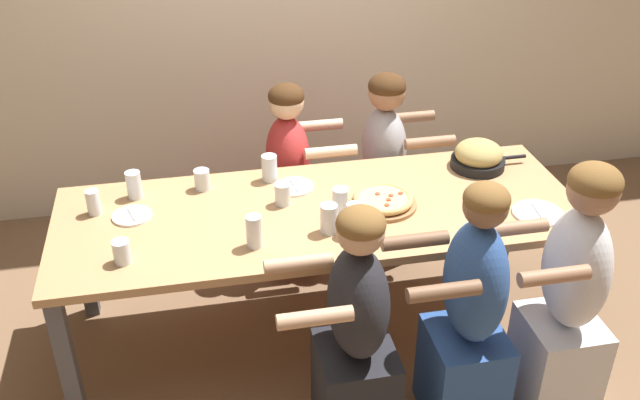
{
  "coord_description": "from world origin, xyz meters",
  "views": [
    {
      "loc": [
        -0.57,
        -2.8,
        2.47
      ],
      "look_at": [
        0.0,
        0.0,
        0.79
      ],
      "focal_mm": 40.0,
      "sensor_mm": 36.0,
      "label": 1
    }
  ],
  "objects_px": {
    "drinking_glass_b": "(269,170)",
    "drinking_glass_f": "(122,253)",
    "drinking_glass_j": "(354,221)",
    "drinking_glass_c": "(202,180)",
    "pizza_board_main": "(383,201)",
    "drinking_glass_i": "(329,219)",
    "diner_near_right": "(568,301)",
    "diner_far_midright": "(383,173)",
    "diner_near_center": "(356,340)",
    "skillet_bowl": "(478,156)",
    "diner_near_midright": "(469,321)",
    "empty_plate_b": "(538,213)",
    "drinking_glass_g": "(254,234)",
    "drinking_glass_d": "(340,203)",
    "drinking_glass_a": "(283,195)",
    "drinking_glass_h": "(134,186)",
    "cocktail_glass_blue": "(479,223)",
    "drinking_glass_e": "(93,202)",
    "empty_plate_c": "(294,187)",
    "diner_far_center": "(289,185)",
    "empty_plate_a": "(132,216)"
  },
  "relations": [
    {
      "from": "cocktail_glass_blue",
      "to": "drinking_glass_e",
      "type": "xyz_separation_m",
      "value": [
        -1.69,
        0.49,
        0.02
      ]
    },
    {
      "from": "empty_plate_b",
      "to": "empty_plate_c",
      "type": "relative_size",
      "value": 1.23
    },
    {
      "from": "pizza_board_main",
      "to": "drinking_glass_c",
      "type": "bearing_deg",
      "value": 158.14
    },
    {
      "from": "drinking_glass_c",
      "to": "drinking_glass_i",
      "type": "xyz_separation_m",
      "value": [
        0.53,
        -0.5,
        0.02
      ]
    },
    {
      "from": "drinking_glass_a",
      "to": "drinking_glass_b",
      "type": "height_order",
      "value": "drinking_glass_b"
    },
    {
      "from": "drinking_glass_f",
      "to": "drinking_glass_j",
      "type": "distance_m",
      "value": 1.0
    },
    {
      "from": "drinking_glass_i",
      "to": "diner_far_midright",
      "type": "relative_size",
      "value": 0.12
    },
    {
      "from": "empty_plate_b",
      "to": "drinking_glass_f",
      "type": "xyz_separation_m",
      "value": [
        -1.87,
        -0.01,
        0.04
      ]
    },
    {
      "from": "drinking_glass_j",
      "to": "drinking_glass_c",
      "type": "bearing_deg",
      "value": 139.65
    },
    {
      "from": "drinking_glass_b",
      "to": "drinking_glass_f",
      "type": "xyz_separation_m",
      "value": [
        -0.7,
        -0.58,
        -0.01
      ]
    },
    {
      "from": "empty_plate_a",
      "to": "drinking_glass_i",
      "type": "bearing_deg",
      "value": -19.25
    },
    {
      "from": "drinking_glass_f",
      "to": "diner_near_right",
      "type": "distance_m",
      "value": 1.89
    },
    {
      "from": "cocktail_glass_blue",
      "to": "diner_far_midright",
      "type": "bearing_deg",
      "value": 98.38
    },
    {
      "from": "skillet_bowl",
      "to": "empty_plate_a",
      "type": "height_order",
      "value": "skillet_bowl"
    },
    {
      "from": "drinking_glass_j",
      "to": "drinking_glass_h",
      "type": "bearing_deg",
      "value": 151.52
    },
    {
      "from": "drinking_glass_a",
      "to": "drinking_glass_b",
      "type": "distance_m",
      "value": 0.25
    },
    {
      "from": "drinking_glass_d",
      "to": "diner_far_midright",
      "type": "xyz_separation_m",
      "value": [
        0.43,
        0.74,
        -0.28
      ]
    },
    {
      "from": "cocktail_glass_blue",
      "to": "drinking_glass_j",
      "type": "distance_m",
      "value": 0.56
    },
    {
      "from": "drinking_glass_f",
      "to": "cocktail_glass_blue",
      "type": "bearing_deg",
      "value": -2.45
    },
    {
      "from": "diner_far_midright",
      "to": "diner_near_center",
      "type": "bearing_deg",
      "value": -20.25
    },
    {
      "from": "drinking_glass_f",
      "to": "diner_near_center",
      "type": "bearing_deg",
      "value": -24.84
    },
    {
      "from": "drinking_glass_c",
      "to": "diner_far_center",
      "type": "distance_m",
      "value": 0.67
    },
    {
      "from": "empty_plate_b",
      "to": "diner_near_center",
      "type": "height_order",
      "value": "diner_near_center"
    },
    {
      "from": "diner_near_center",
      "to": "drinking_glass_b",
      "type": "bearing_deg",
      "value": 11.53
    },
    {
      "from": "pizza_board_main",
      "to": "drinking_glass_h",
      "type": "bearing_deg",
      "value": 164.82
    },
    {
      "from": "drinking_glass_h",
      "to": "diner_near_center",
      "type": "relative_size",
      "value": 0.12
    },
    {
      "from": "drinking_glass_h",
      "to": "cocktail_glass_blue",
      "type": "bearing_deg",
      "value": -21.91
    },
    {
      "from": "empty_plate_c",
      "to": "drinking_glass_b",
      "type": "bearing_deg",
      "value": 135.94
    },
    {
      "from": "empty_plate_c",
      "to": "drinking_glass_b",
      "type": "height_order",
      "value": "drinking_glass_b"
    },
    {
      "from": "drinking_glass_f",
      "to": "drinking_glass_h",
      "type": "height_order",
      "value": "drinking_glass_h"
    },
    {
      "from": "pizza_board_main",
      "to": "drinking_glass_h",
      "type": "relative_size",
      "value": 2.34
    },
    {
      "from": "skillet_bowl",
      "to": "cocktail_glass_blue",
      "type": "relative_size",
      "value": 3.71
    },
    {
      "from": "drinking_glass_j",
      "to": "diner_near_right",
      "type": "height_order",
      "value": "diner_near_right"
    },
    {
      "from": "drinking_glass_b",
      "to": "diner_near_midright",
      "type": "relative_size",
      "value": 0.11
    },
    {
      "from": "drinking_glass_g",
      "to": "diner_near_right",
      "type": "bearing_deg",
      "value": -18.55
    },
    {
      "from": "drinking_glass_a",
      "to": "drinking_glass_b",
      "type": "relative_size",
      "value": 0.79
    },
    {
      "from": "drinking_glass_h",
      "to": "diner_far_center",
      "type": "xyz_separation_m",
      "value": [
        0.81,
        0.39,
        -0.29
      ]
    },
    {
      "from": "empty_plate_a",
      "to": "drinking_glass_f",
      "type": "height_order",
      "value": "drinking_glass_f"
    },
    {
      "from": "skillet_bowl",
      "to": "diner_near_midright",
      "type": "relative_size",
      "value": 0.34
    },
    {
      "from": "cocktail_glass_blue",
      "to": "drinking_glass_d",
      "type": "distance_m",
      "value": 0.63
    },
    {
      "from": "drinking_glass_a",
      "to": "diner_near_center",
      "type": "xyz_separation_m",
      "value": [
        0.18,
        -0.75,
        -0.27
      ]
    },
    {
      "from": "drinking_glass_a",
      "to": "drinking_glass_h",
      "type": "relative_size",
      "value": 0.79
    },
    {
      "from": "drinking_glass_d",
      "to": "drinking_glass_j",
      "type": "bearing_deg",
      "value": -81.82
    },
    {
      "from": "drinking_glass_c",
      "to": "diner_far_midright",
      "type": "xyz_separation_m",
      "value": [
        1.04,
        0.37,
        -0.27
      ]
    },
    {
      "from": "skillet_bowl",
      "to": "drinking_glass_g",
      "type": "bearing_deg",
      "value": -157.86
    },
    {
      "from": "drinking_glass_i",
      "to": "diner_near_midright",
      "type": "relative_size",
      "value": 0.12
    },
    {
      "from": "skillet_bowl",
      "to": "diner_near_midright",
      "type": "height_order",
      "value": "diner_near_midright"
    },
    {
      "from": "drinking_glass_d",
      "to": "diner_near_midright",
      "type": "height_order",
      "value": "diner_near_midright"
    },
    {
      "from": "drinking_glass_c",
      "to": "drinking_glass_d",
      "type": "relative_size",
      "value": 0.76
    },
    {
      "from": "drinking_glass_b",
      "to": "drinking_glass_i",
      "type": "xyz_separation_m",
      "value": [
        0.19,
        -0.53,
        0.01
      ]
    }
  ]
}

